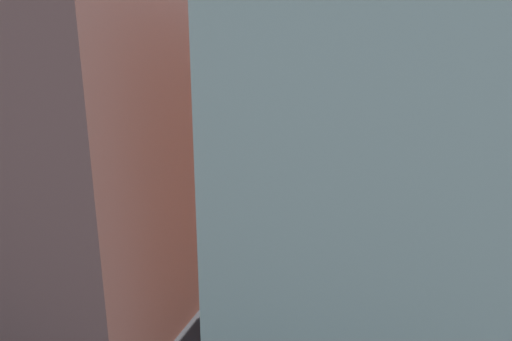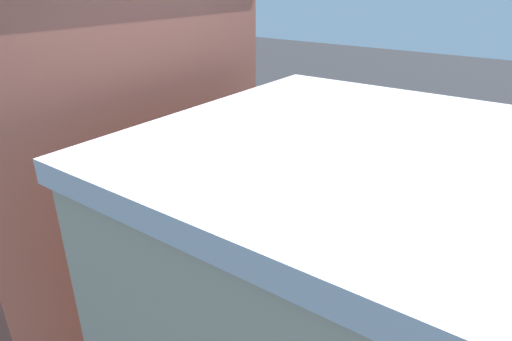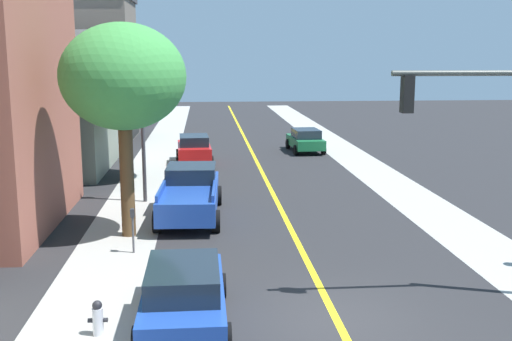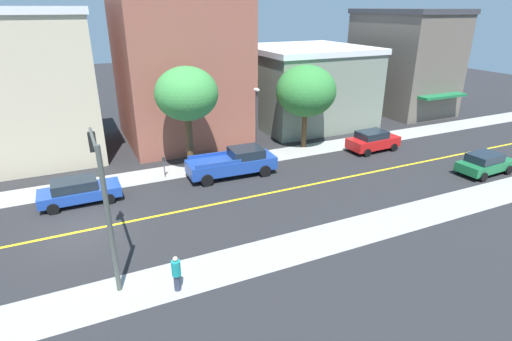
{
  "view_description": "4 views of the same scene",
  "coord_description": "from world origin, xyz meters",
  "px_view_note": "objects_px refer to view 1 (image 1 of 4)",
  "views": [
    {
      "loc": [
        -26.0,
        -1.89,
        8.69
      ],
      "look_at": [
        -0.94,
        6.64,
        1.85
      ],
      "focal_mm": 29.72,
      "sensor_mm": 36.0,
      "label": 1
    },
    {
      "loc": [
        -21.73,
        -5.17,
        13.9
      ],
      "look_at": [
        0.31,
        10.78,
        1.78
      ],
      "focal_mm": 30.72,
      "sensor_mm": 36.0,
      "label": 2
    },
    {
      "loc": [
        -3.08,
        -13.67,
        6.2
      ],
      "look_at": [
        -1.11,
        9.62,
        1.83
      ],
      "focal_mm": 43.48,
      "sensor_mm": 36.0,
      "label": 3
    },
    {
      "loc": [
        20.41,
        0.31,
        10.85
      ],
      "look_at": [
        -1.09,
        10.39,
        1.2
      ],
      "focal_mm": 28.38,
      "sensor_mm": 36.0,
      "label": 4
    }
  ],
  "objects_px": {
    "street_lamp": "(133,155)",
    "pedestrian_red_shirt": "(472,243)",
    "traffic_light_mast": "(356,128)",
    "fire_hydrant": "(359,231)",
    "red_sedan_left_curb": "(38,176)",
    "blue_sedan_left_curb": "(355,211)",
    "street_tree_right_corner": "(212,125)",
    "blue_pickup_truck": "(192,191)",
    "parking_meter": "(250,207)",
    "street_tree_left_near": "(47,133)",
    "pedestrian_teal_shirt": "(328,164)",
    "green_sedan_right_curb": "(68,153)"
  },
  "relations": [
    {
      "from": "blue_sedan_left_curb",
      "to": "street_tree_right_corner",
      "type": "bearing_deg",
      "value": 15.71
    },
    {
      "from": "fire_hydrant",
      "to": "street_lamp",
      "type": "relative_size",
      "value": 0.15
    },
    {
      "from": "pedestrian_red_shirt",
      "to": "parking_meter",
      "type": "bearing_deg",
      "value": 151.28
    },
    {
      "from": "blue_pickup_truck",
      "to": "street_lamp",
      "type": "bearing_deg",
      "value": 39.39
    },
    {
      "from": "red_sedan_left_curb",
      "to": "blue_pickup_truck",
      "type": "relative_size",
      "value": 0.71
    },
    {
      "from": "fire_hydrant",
      "to": "street_lamp",
      "type": "xyz_separation_m",
      "value": [
        -0.13,
        12.96,
        3.06
      ]
    },
    {
      "from": "traffic_light_mast",
      "to": "red_sedan_left_curb",
      "type": "height_order",
      "value": "traffic_light_mast"
    },
    {
      "from": "fire_hydrant",
      "to": "parking_meter",
      "type": "bearing_deg",
      "value": 88.56
    },
    {
      "from": "street_tree_left_near",
      "to": "street_tree_right_corner",
      "type": "bearing_deg",
      "value": -83.59
    },
    {
      "from": "street_lamp",
      "to": "green_sedan_right_curb",
      "type": "relative_size",
      "value": 1.3
    },
    {
      "from": "traffic_light_mast",
      "to": "fire_hydrant",
      "type": "bearing_deg",
      "value": 7.93
    },
    {
      "from": "traffic_light_mast",
      "to": "red_sedan_left_curb",
      "type": "relative_size",
      "value": 1.45
    },
    {
      "from": "street_tree_left_near",
      "to": "fire_hydrant",
      "type": "bearing_deg",
      "value": -85.7
    },
    {
      "from": "blue_pickup_truck",
      "to": "pedestrian_red_shirt",
      "type": "distance_m",
      "value": 15.55
    },
    {
      "from": "blue_pickup_truck",
      "to": "pedestrian_teal_shirt",
      "type": "xyz_separation_m",
      "value": [
        10.36,
        -6.75,
        -0.1
      ]
    },
    {
      "from": "red_sedan_left_curb",
      "to": "pedestrian_red_shirt",
      "type": "height_order",
      "value": "pedestrian_red_shirt"
    },
    {
      "from": "street_tree_right_corner",
      "to": "fire_hydrant",
      "type": "bearing_deg",
      "value": -88.39
    },
    {
      "from": "blue_pickup_truck",
      "to": "pedestrian_red_shirt",
      "type": "height_order",
      "value": "pedestrian_red_shirt"
    },
    {
      "from": "street_lamp",
      "to": "green_sedan_right_curb",
      "type": "height_order",
      "value": "street_lamp"
    },
    {
      "from": "street_lamp",
      "to": "blue_pickup_truck",
      "type": "relative_size",
      "value": 0.9
    },
    {
      "from": "pedestrian_teal_shirt",
      "to": "pedestrian_red_shirt",
      "type": "bearing_deg",
      "value": -12.81
    },
    {
      "from": "street_tree_left_near",
      "to": "traffic_light_mast",
      "type": "relative_size",
      "value": 1.06
    },
    {
      "from": "red_sedan_left_curb",
      "to": "pedestrian_teal_shirt",
      "type": "bearing_deg",
      "value": -153.74
    },
    {
      "from": "street_tree_right_corner",
      "to": "pedestrian_red_shirt",
      "type": "distance_m",
      "value": 13.6
    },
    {
      "from": "parking_meter",
      "to": "red_sedan_left_curb",
      "type": "height_order",
      "value": "red_sedan_left_curb"
    },
    {
      "from": "red_sedan_left_curb",
      "to": "blue_sedan_left_curb",
      "type": "relative_size",
      "value": 0.95
    },
    {
      "from": "red_sedan_left_curb",
      "to": "blue_pickup_truck",
      "type": "distance_m",
      "value": 12.06
    },
    {
      "from": "fire_hydrant",
      "to": "red_sedan_left_curb",
      "type": "relative_size",
      "value": 0.19
    },
    {
      "from": "street_lamp",
      "to": "street_tree_right_corner",
      "type": "bearing_deg",
      "value": -91.07
    },
    {
      "from": "parking_meter",
      "to": "red_sedan_left_curb",
      "type": "distance_m",
      "value": 16.56
    },
    {
      "from": "street_tree_left_near",
      "to": "green_sedan_right_curb",
      "type": "distance_m",
      "value": 13.82
    },
    {
      "from": "blue_pickup_truck",
      "to": "green_sedan_right_curb",
      "type": "bearing_deg",
      "value": -21.8
    },
    {
      "from": "street_tree_right_corner",
      "to": "pedestrian_teal_shirt",
      "type": "relative_size",
      "value": 4.53
    },
    {
      "from": "fire_hydrant",
      "to": "pedestrian_teal_shirt",
      "type": "relative_size",
      "value": 0.51
    },
    {
      "from": "parking_meter",
      "to": "street_tree_right_corner",
      "type": "bearing_deg",
      "value": 100.57
    },
    {
      "from": "street_tree_left_near",
      "to": "pedestrian_teal_shirt",
      "type": "height_order",
      "value": "street_tree_left_near"
    },
    {
      "from": "street_lamp",
      "to": "pedestrian_red_shirt",
      "type": "relative_size",
      "value": 2.96
    },
    {
      "from": "street_tree_right_corner",
      "to": "pedestrian_red_shirt",
      "type": "xyz_separation_m",
      "value": [
        -0.97,
        -12.81,
        -4.46
      ]
    },
    {
      "from": "blue_sedan_left_curb",
      "to": "red_sedan_left_curb",
      "type": "bearing_deg",
      "value": -0.01
    },
    {
      "from": "pedestrian_teal_shirt",
      "to": "parking_meter",
      "type": "bearing_deg",
      "value": -56.05
    },
    {
      "from": "fire_hydrant",
      "to": "pedestrian_red_shirt",
      "type": "xyz_separation_m",
      "value": [
        -1.19,
        -4.93,
        0.58
      ]
    },
    {
      "from": "street_tree_left_near",
      "to": "street_tree_right_corner",
      "type": "height_order",
      "value": "street_tree_right_corner"
    },
    {
      "from": "street_tree_right_corner",
      "to": "red_sedan_left_curb",
      "type": "bearing_deg",
      "value": 81.89
    },
    {
      "from": "parking_meter",
      "to": "green_sedan_right_curb",
      "type": "bearing_deg",
      "value": 66.42
    },
    {
      "from": "street_tree_left_near",
      "to": "traffic_light_mast",
      "type": "bearing_deg",
      "value": -55.65
    },
    {
      "from": "fire_hydrant",
      "to": "blue_sedan_left_curb",
      "type": "bearing_deg",
      "value": 11.48
    },
    {
      "from": "fire_hydrant",
      "to": "parking_meter",
      "type": "xyz_separation_m",
      "value": [
        0.15,
        5.89,
        0.54
      ]
    },
    {
      "from": "parking_meter",
      "to": "fire_hydrant",
      "type": "bearing_deg",
      "value": -91.44
    },
    {
      "from": "street_tree_left_near",
      "to": "pedestrian_teal_shirt",
      "type": "xyz_separation_m",
      "value": [
        13.58,
        -14.29,
        -3.8
      ]
    },
    {
      "from": "pedestrian_teal_shirt",
      "to": "fire_hydrant",
      "type": "bearing_deg",
      "value": -28.89
    }
  ]
}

